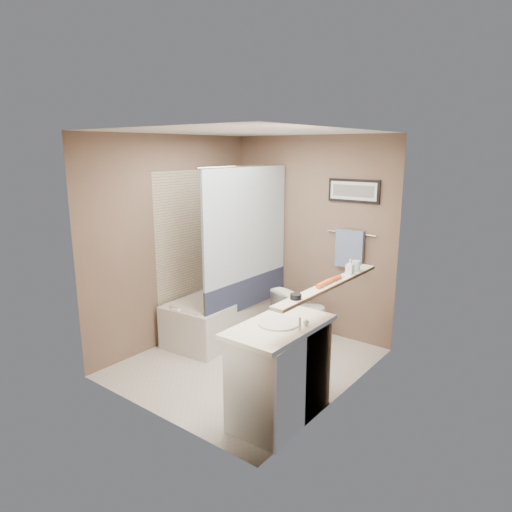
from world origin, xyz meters
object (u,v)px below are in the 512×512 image
Objects in this scene: candle_bowl_near at (296,297)px; hair_brush_back at (333,279)px; bathtub at (222,314)px; vanity at (280,374)px; hair_brush_front at (324,283)px; glass_jar at (356,266)px; toilet at (302,314)px; soap_bottle at (350,267)px.

candle_bowl_near is 0.41× the size of hair_brush_back.
bathtub is 1.67× the size of vanity.
glass_jar is (0.00, 0.61, 0.03)m from hair_brush_front.
bathtub is 2.21× the size of toilet.
hair_brush_front reaches higher than bathtub.
toilet is at bearing 120.04° from candle_bowl_near.
toilet is at bearing 145.32° from soap_bottle.
glass_jar reaches higher than candle_bowl_near.
glass_jar is at bearing 90.00° from candle_bowl_near.
soap_bottle reaches higher than hair_brush_front.
soap_bottle is at bearing 90.00° from candle_bowl_near.
candle_bowl_near is (0.19, -0.07, 0.73)m from vanity.
toilet is at bearing 128.95° from hair_brush_front.
hair_brush_back reaches higher than vanity.
hair_brush_back reaches higher than candle_bowl_near.
glass_jar reaches higher than hair_brush_back.
soap_bottle reaches higher than bathtub.
glass_jar is 0.13m from soap_bottle.
vanity is 10.00× the size of candle_bowl_near.
candle_bowl_near is at bearing -23.21° from vanity.
hair_brush_front is 0.16m from hair_brush_back.
vanity reaches higher than bathtub.
candle_bowl_near reaches higher than bathtub.
soap_bottle is (0.19, 0.84, 0.79)m from vanity.
toilet is 3.09× the size of hair_brush_back.
soap_bottle is at bearing 90.00° from hair_brush_front.
vanity is 0.76m from candle_bowl_near.
glass_jar is (0.88, -0.48, 0.83)m from toilet.
hair_brush_front reaches higher than toilet.
glass_jar is at bearing -7.94° from bathtub.
hair_brush_front is at bearing -26.44° from bathtub.
bathtub is at bearing 173.45° from soap_bottle.
hair_brush_front is 1.57× the size of soap_bottle.
vanity is at bearing -102.39° from soap_bottle.
hair_brush_front is at bearing -90.00° from glass_jar.
toilet is 0.75× the size of vanity.
bathtub is 2.01m from glass_jar.
bathtub is at bearing 147.99° from candle_bowl_near.
hair_brush_back is 0.32m from soap_bottle.
soap_bottle reaches higher than toilet.
bathtub is 2.11m from hair_brush_front.
toilet is at bearing 151.38° from glass_jar.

